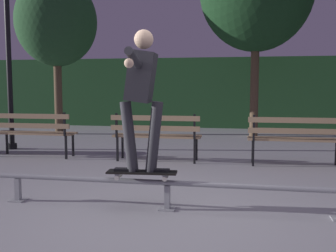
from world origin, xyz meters
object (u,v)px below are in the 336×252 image
(skateboard, at_px, (142,173))
(tree_far_left, at_px, (56,22))
(skateboarder, at_px, (142,88))
(park_bench_left_center, at_px, (156,132))
(grind_rail, at_px, (167,187))
(park_bench_right_center, at_px, (296,135))
(lamp_post_left, at_px, (8,33))
(park_bench_leftmost, at_px, (33,129))

(skateboard, distance_m, tree_far_left, 7.97)
(skateboarder, distance_m, park_bench_left_center, 2.88)
(grind_rail, relative_size, park_bench_right_center, 2.67)
(lamp_post_left, bearing_deg, park_bench_left_center, -13.93)
(skateboard, distance_m, lamp_post_left, 5.63)
(skateboard, distance_m, skateboarder, 0.94)
(skateboarder, relative_size, park_bench_left_center, 0.97)
(skateboarder, distance_m, tree_far_left, 7.70)
(park_bench_right_center, bearing_deg, grind_rail, -121.74)
(grind_rail, bearing_deg, skateboarder, 179.95)
(skateboard, distance_m, park_bench_left_center, 2.76)
(grind_rail, bearing_deg, tree_far_left, 124.58)
(grind_rail, relative_size, skateboarder, 2.74)
(park_bench_right_center, height_order, lamp_post_left, lamp_post_left)
(skateboarder, relative_size, lamp_post_left, 0.40)
(tree_far_left, bearing_deg, park_bench_right_center, -30.67)
(grind_rail, bearing_deg, park_bench_leftmost, 139.05)
(park_bench_left_center, height_order, tree_far_left, tree_far_left)
(park_bench_right_center, bearing_deg, park_bench_leftmost, 180.00)
(park_bench_leftmost, relative_size, tree_far_left, 0.37)
(park_bench_left_center, bearing_deg, grind_rail, -75.05)
(park_bench_right_center, height_order, tree_far_left, tree_far_left)
(skateboarder, height_order, lamp_post_left, lamp_post_left)
(skateboarder, distance_m, lamp_post_left, 5.36)
(grind_rail, height_order, skateboarder, skateboarder)
(grind_rail, height_order, park_bench_right_center, park_bench_right_center)
(park_bench_leftmost, distance_m, park_bench_left_center, 2.41)
(skateboard, height_order, park_bench_left_center, park_bench_left_center)
(lamp_post_left, bearing_deg, park_bench_right_center, -8.24)
(grind_rail, xyz_separation_m, skateboard, (-0.29, 0.00, 0.15))
(park_bench_left_center, relative_size, park_bench_right_center, 1.00)
(grind_rail, relative_size, park_bench_leftmost, 2.67)
(tree_far_left, distance_m, lamp_post_left, 2.82)
(park_bench_right_center, distance_m, tree_far_left, 7.47)
(park_bench_left_center, xyz_separation_m, lamp_post_left, (-3.39, 0.84, 1.94))
(park_bench_right_center, bearing_deg, park_bench_left_center, 180.00)
(skateboard, height_order, lamp_post_left, lamp_post_left)
(grind_rail, distance_m, tree_far_left, 8.17)
(skateboard, xyz_separation_m, park_bench_leftmost, (-2.85, 2.73, 0.13))
(park_bench_left_center, bearing_deg, tree_far_left, 135.33)
(skateboard, distance_m, park_bench_right_center, 3.37)
(skateboard, relative_size, skateboarder, 0.51)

